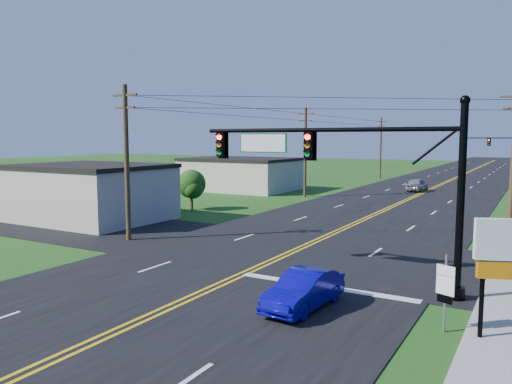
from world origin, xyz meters
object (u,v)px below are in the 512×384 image
Objects in this scene: signal_mast_main at (344,168)px; blue_car at (304,291)px; signal_mast_far at (495,147)px; route_sign at (445,287)px.

signal_mast_main is 2.88× the size of blue_car.
signal_mast_far reaches higher than blue_car.
signal_mast_main is 72.00m from signal_mast_far.
route_sign is (4.63, 0.21, 0.77)m from blue_car.
blue_car is at bearing -90.85° from signal_mast_main.
signal_mast_main is at bearing -90.08° from signal_mast_far.
signal_mast_far is 75.78m from blue_car.
signal_mast_main is 1.03× the size of signal_mast_far.
blue_car is at bearing -155.12° from route_sign.
signal_mast_main is at bearing 165.16° from route_sign.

